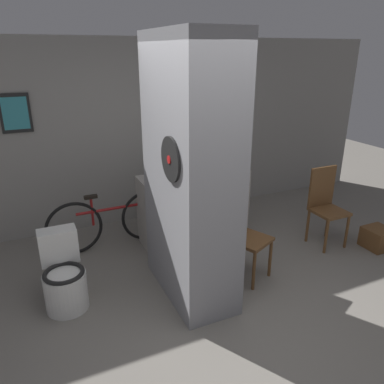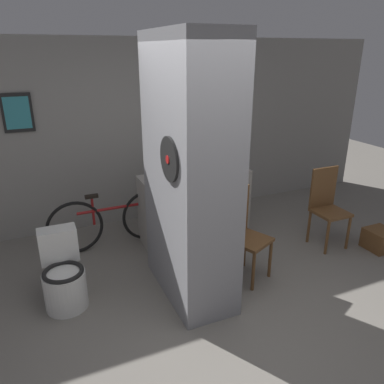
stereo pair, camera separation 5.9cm
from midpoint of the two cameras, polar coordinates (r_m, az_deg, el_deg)
ground_plane at (r=3.83m, az=5.92°, el=-18.62°), size 14.00×14.00×0.00m
wall_back at (r=5.51m, az=-7.22°, el=8.90°), size 8.00×0.09×2.60m
pillar_center at (r=3.61m, az=0.10°, el=2.66°), size 0.60×1.20×2.60m
counter_shelf at (r=5.07m, az=0.80°, el=-2.03°), size 1.49×0.44×0.92m
toilet at (r=4.03m, az=-18.59°, el=-12.10°), size 0.42×0.58×0.75m
chair_near_pillar at (r=4.19m, az=8.34°, el=-5.87°), size 0.53×0.53×1.03m
chair_by_doorway at (r=5.16m, az=20.19°, el=-1.74°), size 0.40×0.40×1.03m
bicycle at (r=4.95m, az=-11.61°, el=-4.23°), size 1.65×0.42×0.75m
bottle_tall at (r=4.79m, az=0.82°, el=3.74°), size 0.09×0.09×0.29m
bottle_short at (r=4.90m, az=1.68°, el=3.82°), size 0.06×0.06×0.21m
floor_crate at (r=5.46m, az=26.94°, el=-6.44°), size 0.33×0.33×0.27m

